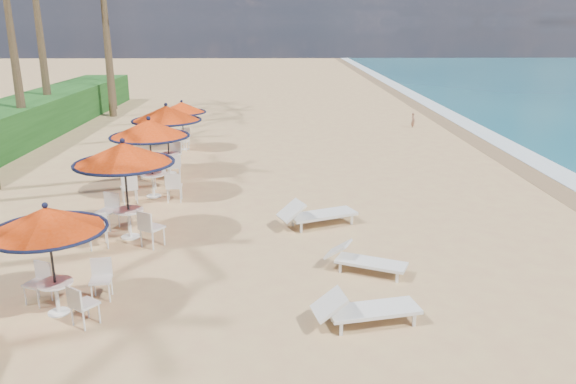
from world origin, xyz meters
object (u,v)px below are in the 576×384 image
(station_2, at_px, (150,139))
(lounger_far, at_px, (315,214))
(station_1, at_px, (123,166))
(station_4, at_px, (182,112))
(station_0, at_px, (52,233))
(station_3, at_px, (166,122))
(lounger_near, at_px, (363,308))
(lounger_mid, at_px, (363,259))

(station_2, bearing_deg, lounger_far, -29.61)
(station_1, bearing_deg, station_4, 91.35)
(station_0, xyz_separation_m, lounger_far, (5.25, 4.72, -1.29))
(station_0, distance_m, station_2, 7.60)
(station_3, distance_m, station_4, 4.24)
(station_4, bearing_deg, station_2, -88.77)
(lounger_far, bearing_deg, station_3, 109.03)
(station_2, distance_m, station_3, 2.85)
(station_0, height_order, lounger_near, station_0)
(station_3, bearing_deg, station_2, -89.25)
(station_0, distance_m, station_3, 10.44)
(station_2, relative_size, lounger_mid, 1.38)
(lounger_far, bearing_deg, lounger_near, -106.72)
(station_2, relative_size, lounger_near, 1.25)
(station_3, relative_size, lounger_far, 1.15)
(station_2, height_order, lounger_near, station_2)
(station_2, height_order, lounger_mid, station_2)
(station_3, height_order, lounger_mid, station_3)
(station_1, height_order, lounger_far, station_1)
(station_1, bearing_deg, station_3, 91.22)
(station_3, bearing_deg, lounger_mid, -55.56)
(station_1, xyz_separation_m, station_4, (-0.25, 10.72, -0.27))
(station_2, relative_size, lounger_far, 1.14)
(station_4, bearing_deg, station_0, -90.22)
(station_1, xyz_separation_m, lounger_far, (4.94, 0.78, -1.57))
(station_2, relative_size, station_3, 0.99)
(station_0, relative_size, lounger_near, 1.08)
(station_1, xyz_separation_m, station_3, (-0.14, 6.50, -0.01))
(lounger_mid, bearing_deg, station_1, -176.52)
(station_1, bearing_deg, lounger_mid, -20.72)
(station_2, xyz_separation_m, station_3, (-0.04, 2.85, 0.02))
(lounger_near, bearing_deg, station_4, 98.64)
(station_2, bearing_deg, station_1, -88.41)
(station_0, distance_m, station_1, 3.97)
(station_0, relative_size, station_1, 0.85)
(lounger_near, bearing_deg, lounger_far, 83.88)
(station_2, xyz_separation_m, lounger_near, (5.59, -8.17, -1.58))
(station_1, distance_m, station_4, 10.73)
(station_0, relative_size, station_4, 1.03)
(station_1, bearing_deg, lounger_far, 8.98)
(station_2, distance_m, lounger_near, 10.02)
(station_0, relative_size, lounger_mid, 1.19)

